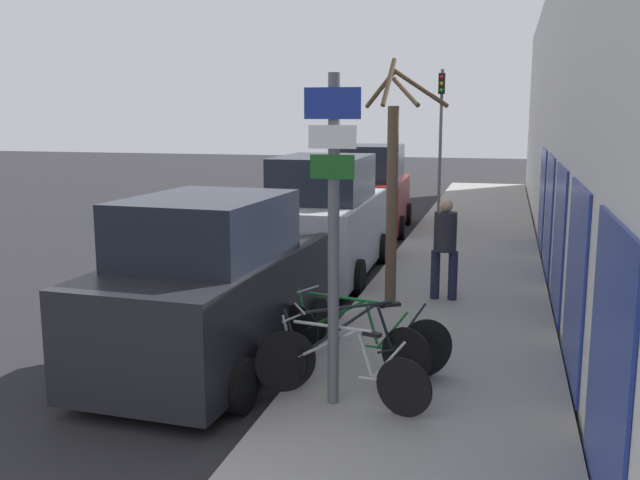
# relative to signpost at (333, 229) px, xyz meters

# --- Properties ---
(ground_plane) EXTENTS (80.00, 80.00, 0.00)m
(ground_plane) POSITION_rel_signpost_xyz_m (-1.65, 7.12, -2.09)
(ground_plane) COLOR black
(sidewalk_curb) EXTENTS (3.20, 32.00, 0.15)m
(sidewalk_curb) POSITION_rel_signpost_xyz_m (0.95, 9.92, -2.01)
(sidewalk_curb) COLOR gray
(sidewalk_curb) RESTS_ON ground
(building_facade) EXTENTS (0.23, 32.00, 6.50)m
(building_facade) POSITION_rel_signpost_xyz_m (2.70, 9.82, 1.13)
(building_facade) COLOR silver
(building_facade) RESTS_ON ground
(signpost) EXTENTS (0.59, 0.14, 3.54)m
(signpost) POSITION_rel_signpost_xyz_m (0.00, 0.00, 0.00)
(signpost) COLOR #595B60
(signpost) RESTS_ON sidewalk_curb
(bicycle_0) EXTENTS (2.08, 0.75, 0.87)m
(bicycle_0) POSITION_rel_signpost_xyz_m (0.07, 0.08, -1.56)
(bicycle_0) COLOR black
(bicycle_0) RESTS_ON sidewalk_curb
(bicycle_1) EXTENTS (2.11, 1.25, 0.98)m
(bicycle_1) POSITION_rel_signpost_xyz_m (0.14, 0.60, -1.52)
(bicycle_1) COLOR black
(bicycle_1) RESTS_ON sidewalk_curb
(bicycle_2) EXTENTS (2.15, 0.94, 0.93)m
(bicycle_2) POSITION_rel_signpost_xyz_m (-0.06, 1.11, -1.54)
(bicycle_2) COLOR black
(bicycle_2) RESTS_ON sidewalk_curb
(parked_car_0) EXTENTS (2.26, 4.49, 2.26)m
(parked_car_0) POSITION_rel_signpost_xyz_m (-1.90, 1.18, -1.06)
(parked_car_0) COLOR black
(parked_car_0) RESTS_ON ground
(parked_car_1) EXTENTS (2.16, 4.74, 2.45)m
(parked_car_1) POSITION_rel_signpost_xyz_m (-1.79, 6.66, -0.97)
(parked_car_1) COLOR #B2B7BC
(parked_car_1) RESTS_ON ground
(parked_car_2) EXTENTS (2.28, 4.38, 2.42)m
(parked_car_2) POSITION_rel_signpost_xyz_m (-1.92, 12.49, -1.00)
(parked_car_2) COLOR maroon
(parked_car_2) RESTS_ON ground
(pedestrian_near) EXTENTS (0.45, 0.38, 1.73)m
(pedestrian_near) POSITION_rel_signpost_xyz_m (0.79, 4.79, -0.94)
(pedestrian_near) COLOR #1E2338
(pedestrian_near) RESTS_ON sidewalk_curb
(street_tree) EXTENTS (1.45, 1.37, 4.00)m
(street_tree) POSITION_rel_signpost_xyz_m (-0.04, 4.30, -0.00)
(street_tree) COLOR brown
(street_tree) RESTS_ON sidewalk_curb
(traffic_light) EXTENTS (0.20, 0.30, 4.50)m
(traffic_light) POSITION_rel_signpost_xyz_m (-0.34, 15.85, 0.95)
(traffic_light) COLOR #595B60
(traffic_light) RESTS_ON sidewalk_curb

